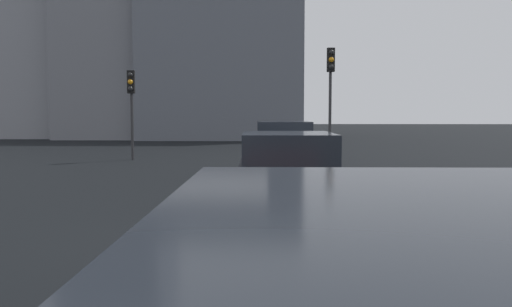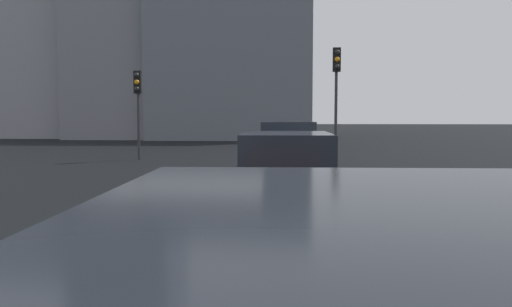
{
  "view_description": "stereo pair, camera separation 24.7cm",
  "coord_description": "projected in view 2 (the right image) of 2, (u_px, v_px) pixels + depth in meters",
  "views": [
    {
      "loc": [
        -7.87,
        -1.25,
        1.88
      ],
      "look_at": [
        2.87,
        -1.01,
        1.04
      ],
      "focal_mm": 36.77,
      "sensor_mm": 36.0,
      "label": 1
    },
    {
      "loc": [
        -7.86,
        -1.49,
        1.88
      ],
      "look_at": [
        2.87,
        -1.01,
        1.04
      ],
      "focal_mm": 36.77,
      "sensor_mm": 36.0,
      "label": 2
    }
  ],
  "objects": [
    {
      "name": "car_silver_left_lead",
      "position": [
        287.0,
        150.0,
        15.73
      ],
      "size": [
        4.55,
        2.06,
        1.62
      ],
      "rotation": [
        0.0,
        0.0,
        0.02
      ],
      "color": "#A8AAB2",
      "rests_on": "ground_plane"
    },
    {
      "name": "car_black_left_second",
      "position": [
        285.0,
        178.0,
        9.16
      ],
      "size": [
        4.46,
        2.02,
        1.54
      ],
      "rotation": [
        0.0,
        0.0,
        0.02
      ],
      "color": "black",
      "rests_on": "ground_plane"
    },
    {
      "name": "traffic_light_near_right",
      "position": [
        336.0,
        80.0,
        19.78
      ],
      "size": [
        0.32,
        0.29,
        4.32
      ],
      "rotation": [
        0.0,
        0.0,
        3.2
      ],
      "color": "#2D2D30",
      "rests_on": "ground_plane"
    },
    {
      "name": "traffic_light_near_left",
      "position": [
        138.0,
        96.0,
        20.75
      ],
      "size": [
        0.32,
        0.29,
        3.54
      ],
      "rotation": [
        0.0,
        0.0,
        3.18
      ],
      "color": "#2D2D30",
      "rests_on": "ground_plane"
    },
    {
      "name": "building_facade_right",
      "position": [
        71.0,
        51.0,
        43.85
      ],
      "size": [
        13.61,
        9.8,
        14.15
      ],
      "primitive_type": "cube",
      "color": "gray",
      "rests_on": "ground_plane"
    },
    {
      "name": "building_facade_center",
      "position": [
        128.0,
        21.0,
        39.5
      ],
      "size": [
        8.57,
        7.29,
        17.56
      ],
      "primitive_type": "cube",
      "color": "slate",
      "rests_on": "ground_plane"
    },
    {
      "name": "building_facade_left",
      "position": [
        235.0,
        71.0,
        40.93
      ],
      "size": [
        13.05,
        11.29,
        10.3
      ],
      "primitive_type": "cube",
      "color": "slate",
      "rests_on": "ground_plane"
    },
    {
      "name": "ground_plane",
      "position": [
        182.0,
        242.0,
        8.05
      ],
      "size": [
        160.0,
        160.0,
        0.2
      ],
      "primitive_type": "cube",
      "color": "black"
    }
  ]
}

